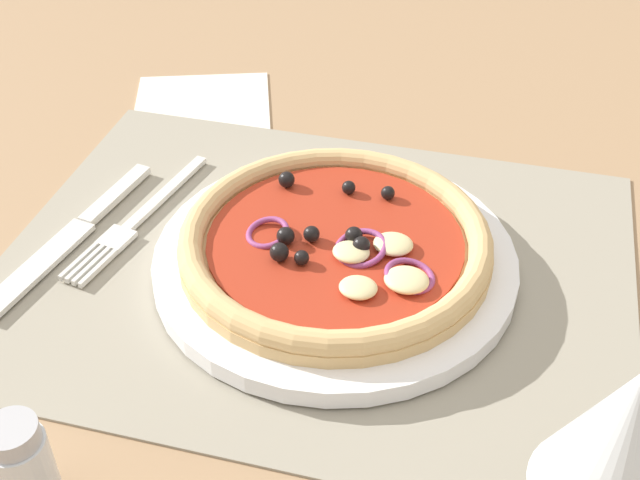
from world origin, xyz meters
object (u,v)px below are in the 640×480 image
object	(u,v)px
wine_glass	(620,441)
napkin	(202,103)
plate	(336,258)
pizza	(337,240)
fork	(134,222)
pepper_shaker	(24,468)
knife	(70,236)

from	to	relation	value
wine_glass	napkin	world-z (taller)	wine_glass
plate	pizza	bearing A→B (deg)	136.02
fork	pepper_shaker	size ratio (longest dim) A/B	2.68
pizza	fork	world-z (taller)	pizza
pizza	pepper_shaker	size ratio (longest dim) A/B	3.40
fork	knife	world-z (taller)	knife
fork	knife	distance (cm)	5.00
plate	fork	world-z (taller)	plate
wine_glass	pepper_shaker	world-z (taller)	wine_glass
napkin	knife	bearing A→B (deg)	84.75
pepper_shaker	napkin	bearing A→B (deg)	-80.88
wine_glass	napkin	xyz separation A→B (cm)	(36.42, -40.20, -9.88)
napkin	plate	bearing A→B (deg)	131.90
fork	napkin	distance (cm)	19.95
wine_glass	plate	bearing A→B (deg)	-47.54
plate	fork	xyz separation A→B (cm)	(16.65, -0.84, -0.49)
pizza	napkin	size ratio (longest dim) A/B	1.74
plate	pizza	xyz separation A→B (cm)	(-0.06, 0.06, 1.79)
plate	pizza	size ratio (longest dim) A/B	1.17
plate	pepper_shaker	bearing A→B (deg)	64.10
napkin	pepper_shaker	xyz separation A→B (cm)	(-7.11, 44.29, 3.07)
napkin	pepper_shaker	size ratio (longest dim) A/B	1.95
wine_glass	pepper_shaker	size ratio (longest dim) A/B	2.22
fork	wine_glass	size ratio (longest dim) A/B	1.21
fork	plate	bearing A→B (deg)	98.17
fork	wine_glass	bearing A→B (deg)	70.53
pizza	fork	bearing A→B (deg)	-3.07
fork	napkin	xyz separation A→B (cm)	(1.92, -19.85, -0.44)
pizza	napkin	bearing A→B (deg)	-48.09
fork	pepper_shaker	distance (cm)	25.12
knife	plate	bearing A→B (deg)	105.53
pizza	fork	distance (cm)	16.89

